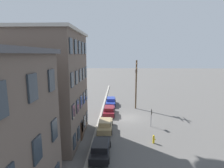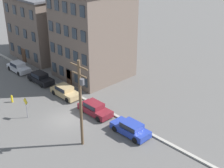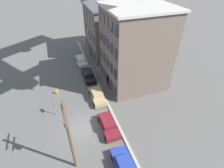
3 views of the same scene
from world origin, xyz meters
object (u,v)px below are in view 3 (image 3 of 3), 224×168
utility_pole (69,136)px  car_blue (126,166)px  car_tan (97,95)px  caution_sign (54,105)px  car_silver (81,60)px  fire_hydrant (57,91)px  car_black (89,75)px  car_maroon (108,124)px

utility_pole → car_blue: bearing=65.6°
car_tan → caution_sign: 6.54m
car_silver → fire_hydrant: 10.14m
car_silver → caution_sign: size_ratio=1.69×
car_silver → car_blue: bearing=-0.3°
caution_sign → car_black: bearing=138.7°
car_maroon → utility_pole: (3.63, -4.79, 4.30)m
caution_sign → utility_pole: (8.34, 1.33, 3.31)m
car_blue → car_silver: bearing=179.7°
car_maroon → fire_hydrant: 10.89m
car_blue → fire_hydrant: (-15.13, -5.49, -0.27)m
car_tan → car_maroon: size_ratio=1.00×
utility_pole → car_maroon: bearing=127.1°
fire_hydrant → utility_pole: bearing=3.4°
car_tan → fire_hydrant: bearing=-120.0°
car_tan → car_maroon: bearing=-2.0°
car_silver → utility_pole: (21.43, -4.84, 4.30)m
car_tan → car_blue: bearing=-1.3°
car_tan → caution_sign: bearing=-78.2°
car_black → car_maroon: same height
car_black → car_tan: (5.92, -0.05, 0.00)m
car_blue → utility_pole: utility_pole is taller
car_black → caution_sign: (7.24, -6.38, 0.99)m
car_maroon → utility_pole: utility_pole is taller
car_silver → caution_sign: caution_sign is taller
caution_sign → utility_pole: bearing=9.1°
caution_sign → car_tan: bearing=101.8°
car_silver → car_maroon: bearing=-0.2°
caution_sign → fire_hydrant: (-4.65, 0.56, -1.26)m
car_black → caution_sign: caution_sign is taller
car_silver → car_blue: size_ratio=1.00×
car_blue → fire_hydrant: size_ratio=4.58×
car_black → car_blue: (17.73, -0.32, 0.00)m
car_black → car_maroon: size_ratio=1.00×
car_black → car_silver: bearing=-178.1°
car_blue → caution_sign: size_ratio=1.69×
car_silver → caution_sign: 14.51m
car_maroon → caution_sign: size_ratio=1.69×
car_silver → utility_pole: utility_pole is taller
car_silver → car_tan: (11.77, 0.15, 0.00)m
car_silver → car_blue: same height
caution_sign → fire_hydrant: size_ratio=2.71×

